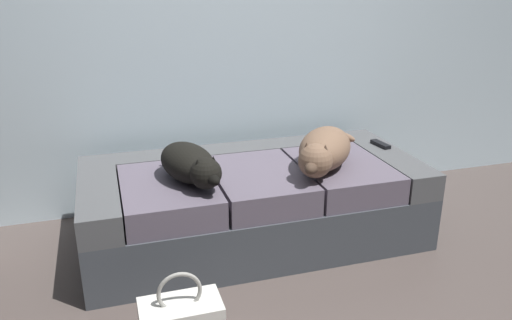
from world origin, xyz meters
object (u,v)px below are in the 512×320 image
dog_dark (191,164)px  dog_tan (324,150)px  tv_remote (380,144)px  couch (253,202)px

dog_dark → dog_tan: bearing=-2.7°
dog_dark → tv_remote: dog_dark is taller
couch → dog_tan: (0.34, -0.16, 0.33)m
dog_dark → tv_remote: size_ratio=3.59×
couch → tv_remote: bearing=6.3°
dog_tan → tv_remote: 0.57m
couch → tv_remote: 0.88m
dog_dark → tv_remote: (1.21, 0.22, -0.08)m
couch → dog_dark: dog_dark is taller
dog_dark → couch: bearing=19.5°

